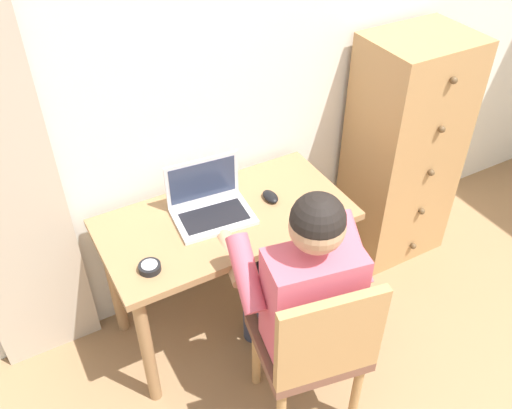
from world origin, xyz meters
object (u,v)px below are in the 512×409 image
object	(u,v)px
dresser	(403,152)
person_seated	(299,283)
desk	(226,236)
computer_mouse	(270,196)
laptop	(210,204)
desk_clock	(150,267)
chair	(315,346)

from	to	relation	value
dresser	person_seated	distance (m)	1.16
desk	dresser	distance (m)	1.12
person_seated	computer_mouse	xyz separation A→B (m)	(0.14, 0.47, 0.06)
laptop	desk_clock	bearing A→B (deg)	-150.44
chair	laptop	world-z (taller)	laptop
laptop	computer_mouse	world-z (taller)	laptop
desk	person_seated	size ratio (longest dim) A/B	0.94
desk	dresser	size ratio (longest dim) A/B	0.87
chair	person_seated	world-z (taller)	person_seated
desk	person_seated	bearing A→B (deg)	-78.28
desk	computer_mouse	distance (m)	0.27
desk_clock	laptop	bearing A→B (deg)	29.56
dresser	desk_clock	world-z (taller)	dresser
dresser	person_seated	world-z (taller)	dresser
chair	person_seated	distance (m)	0.26
dresser	chair	bearing A→B (deg)	-144.99
person_seated	desk_clock	bearing A→B (deg)	148.17
desk	laptop	bearing A→B (deg)	129.90
desk	desk_clock	world-z (taller)	desk_clock
laptop	chair	bearing A→B (deg)	-80.77
laptop	person_seated	bearing A→B (deg)	-74.54
dresser	chair	distance (m)	1.29
desk	dresser	xyz separation A→B (m)	(1.11, 0.09, 0.05)
desk	chair	size ratio (longest dim) A/B	1.28
chair	person_seated	bearing A→B (deg)	80.44
chair	computer_mouse	world-z (taller)	chair
desk	desk_clock	bearing A→B (deg)	-160.11
computer_mouse	desk_clock	size ratio (longest dim) A/B	1.11
person_seated	computer_mouse	bearing A→B (deg)	73.42
person_seated	laptop	size ratio (longest dim) A/B	3.31
laptop	computer_mouse	bearing A→B (deg)	-9.50
chair	desk_clock	world-z (taller)	chair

